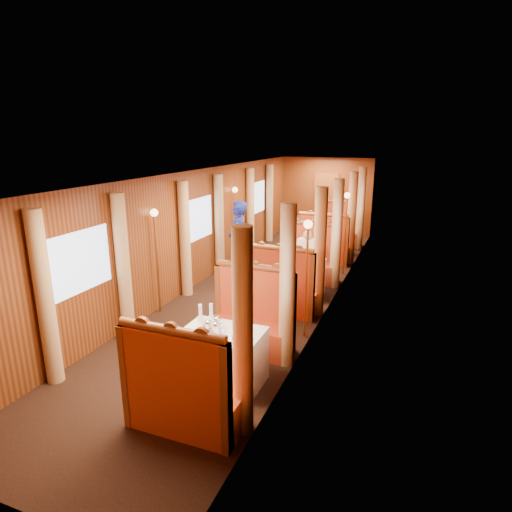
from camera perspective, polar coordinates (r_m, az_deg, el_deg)
The scene contains 49 objects.
floor at distance 9.17m, azimuth 0.86°, elevation -4.60°, with size 3.00×12.00×0.01m, color black, non-canonical shape.
ceiling at distance 8.62m, azimuth 0.93°, elevation 11.16°, with size 3.00×12.00×0.01m, color silver, non-canonical shape.
wall_far at distance 14.50m, azimuth 9.31°, elevation 7.90°, with size 3.00×2.50×0.01m, color brown, non-canonical shape.
wall_near at distance 4.13m, azimuth -30.89°, elevation -14.87°, with size 3.00×2.50×0.01m, color brown, non-canonical shape.
wall_left at distance 9.43m, azimuth -7.69°, elevation 3.74°, with size 12.00×2.50×0.01m, color brown, non-canonical shape.
wall_right at distance 8.42m, azimuth 10.50°, elevation 2.16°, with size 12.00×2.50×0.01m, color brown, non-canonical shape.
doorway_far at distance 14.51m, azimuth 9.24°, elevation 6.91°, with size 0.80×0.04×2.00m, color brown.
table_near at distance 5.82m, azimuth -4.46°, elevation -13.32°, with size 1.05×0.72×0.75m, color white.
banquette_near_fwd at distance 5.03m, azimuth -9.73°, elevation -17.95°, with size 1.30×0.55×1.34m.
banquette_near_aft at distance 6.62m, azimuth -0.62°, elevation -9.00°, with size 1.30×0.55×1.34m.
table_mid at distance 8.83m, azimuth 5.44°, elevation -2.92°, with size 1.05×0.72×0.75m, color white.
banquette_mid_fwd at distance 7.90m, azimuth 3.39°, elevation -4.80°, with size 1.30×0.55×1.34m.
banquette_mid_aft at distance 9.75m, azimuth 7.10°, elevation -0.85°, with size 1.30×0.55×1.34m.
table_far at distance 12.11m, azimuth 10.05°, elevation 2.09°, with size 1.05×0.72×0.75m, color white.
banquette_far_fwd at distance 11.13m, azimuth 9.00°, elevation 1.18°, with size 1.30×0.55×1.34m.
banquette_far_aft at distance 13.07m, azimuth 10.96°, elevation 3.27°, with size 1.30×0.55×1.34m.
tea_tray at distance 5.64m, azimuth -6.09°, elevation -9.96°, with size 0.34×0.26×0.01m, color silver.
teapot_left at distance 5.63m, azimuth -6.38°, elevation -9.42°, with size 0.15×0.12×0.12m, color silver, non-canonical shape.
teapot_right at distance 5.54m, azimuth -5.32°, elevation -9.75°, with size 0.17×0.12×0.13m, color silver, non-canonical shape.
teapot_back at distance 5.70m, azimuth -5.19°, elevation -9.00°, with size 0.16×0.12×0.13m, color silver, non-canonical shape.
fruit_plate at distance 5.40m, azimuth -2.50°, elevation -11.00°, with size 0.22×0.22×0.05m.
cup_inboard at distance 5.87m, azimuth -7.40°, elevation -7.87°, with size 0.08×0.08×0.26m.
cup_outboard at distance 5.88m, azimuth -5.99°, elevation -7.79°, with size 0.08×0.08×0.26m.
rose_vase_mid at distance 8.63m, azimuth 5.60°, elevation 0.47°, with size 0.06×0.06×0.36m.
rose_vase_far at distance 11.98m, azimuth 10.32°, elevation 4.64°, with size 0.06×0.06×0.36m.
window_left_near at distance 6.63m, azimuth -22.35°, elevation -0.72°, with size 1.20×0.90×0.01m, color #96ADCE, non-canonical shape.
curtain_left_near_a at distance 6.13m, azimuth -26.33°, elevation -5.21°, with size 0.22×0.22×2.35m, color #E0B073.
curtain_left_near_b at distance 7.20m, azimuth -17.30°, elevation -1.28°, with size 0.22×0.22×2.35m, color #E0B073.
window_right_near at distance 5.11m, azimuth 2.75°, elevation -4.26°, with size 1.20×0.90×0.01m, color #96ADCE, non-canonical shape.
curtain_right_near_a at distance 4.58m, azimuth -1.75°, elevation -10.46°, with size 0.22×0.22×2.35m, color #E0B073.
curtain_right_near_b at distance 5.93m, azimuth 4.18°, elevation -4.20°, with size 0.22×0.22×2.35m, color #E0B073.
window_left_mid at distance 9.38m, azimuth -7.66°, elevation 4.93°, with size 1.20×0.90×0.01m, color #96ADCE, non-canonical shape.
curtain_left_mid_a at distance 8.73m, azimuth -9.45°, elevation 2.19°, with size 0.22×0.22×2.35m, color #E0B073.
curtain_left_mid_b at distance 10.07m, azimuth -4.94°, elevation 4.16°, with size 0.22×0.22×2.35m, color #E0B073.
window_right_mid at distance 8.38m, azimuth 10.47°, elevation 3.50°, with size 1.20×0.90×0.01m, color #96ADCE, non-canonical shape.
curtain_right_mid_a at distance 7.72m, azimuth 8.47°, elevation 0.44°, with size 0.22×0.22×2.35m, color #E0B073.
curtain_right_mid_b at distance 9.21m, azimuth 10.69°, elevation 2.84°, with size 0.22×0.22×2.35m, color #E0B073.
window_left_far at distance 12.52m, azimuth 0.13°, elevation 7.79°, with size 1.20×0.90×0.01m, color #96ADCE, non-canonical shape.
curtain_left_far_a at distance 11.81m, azimuth -0.77°, elevation 5.95°, with size 0.22×0.22×2.35m, color #E0B073.
curtain_left_far_b at distance 13.25m, azimuth 1.79°, elevation 7.03°, with size 0.22×0.22×2.35m, color #E0B073.
window_right_far at distance 11.78m, azimuth 13.82°, elevation 6.83°, with size 1.20×0.90×0.01m, color #96ADCE, non-canonical shape.
curtain_right_far_a at distance 11.08m, azimuth 12.62°, elevation 4.91°, with size 0.22×0.22×2.35m, color #E0B073.
curtain_right_far_b at distance 12.60m, azimuth 13.76°, elevation 6.13°, with size 0.22×0.22×2.35m, color #E0B073.
sconce_left_fore at distance 7.90m, azimuth -13.21°, elevation 2.10°, with size 0.14×0.14×1.95m.
sconce_right_fore at distance 6.75m, azimuth 6.83°, elevation 0.10°, with size 0.14×0.14×1.95m.
sconce_left_aft at distance 10.90m, azimuth -2.80°, elevation 6.22°, with size 0.14×0.14×1.95m.
sconce_right_aft at distance 10.10m, azimuth 11.92°, elevation 5.12°, with size 0.14×0.14×1.95m.
steward at distance 9.69m, azimuth -2.44°, elevation 2.07°, with size 0.66×0.43×1.80m, color navy.
passenger at distance 9.42m, azimuth 6.77°, elevation 0.58°, with size 0.40×0.44×0.76m.
Camera 1 is at (3.00, -8.05, 3.21)m, focal length 30.00 mm.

